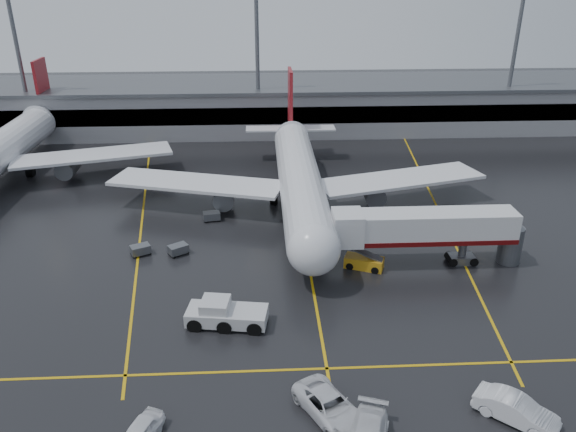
{
  "coord_description": "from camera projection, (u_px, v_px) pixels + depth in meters",
  "views": [
    {
      "loc": [
        -4.79,
        -56.23,
        28.73
      ],
      "look_at": [
        -2.0,
        -2.0,
        4.0
      ],
      "focal_mm": 34.73,
      "sensor_mm": 36.0,
      "label": 1
    }
  ],
  "objects": [
    {
      "name": "baggage_cart_a",
      "position": [
        178.0,
        249.0,
        59.96
      ],
      "size": [
        2.39,
        2.19,
        1.12
      ],
      "color": "#595B60",
      "rests_on": "ground"
    },
    {
      "name": "apron_line_centre",
      "position": [
        305.0,
        240.0,
        63.23
      ],
      "size": [
        0.25,
        90.0,
        0.02
      ],
      "primitive_type": "cube",
      "color": "gold",
      "rests_on": "ground"
    },
    {
      "name": "belt_loader",
      "position": [
        364.0,
        262.0,
        57.32
      ],
      "size": [
        4.25,
        2.97,
        2.48
      ],
      "color": "orange",
      "rests_on": "ground"
    },
    {
      "name": "jet_bridge",
      "position": [
        426.0,
        230.0,
        56.71
      ],
      "size": [
        19.9,
        3.4,
        6.05
      ],
      "color": "silver",
      "rests_on": "ground"
    },
    {
      "name": "service_van_a",
      "position": [
        330.0,
        406.0,
        38.4
      ],
      "size": [
        5.45,
        6.73,
        1.7
      ],
      "primitive_type": "imported",
      "rotation": [
        0.0,
        0.0,
        0.51
      ],
      "color": "silver",
      "rests_on": "ground"
    },
    {
      "name": "service_van_c",
      "position": [
        516.0,
        410.0,
        38.0
      ],
      "size": [
        5.54,
        5.16,
        1.85
      ],
      "primitive_type": "imported",
      "rotation": [
        0.0,
        0.0,
        0.86
      ],
      "color": "silver",
      "rests_on": "ground"
    },
    {
      "name": "pushback_tractor",
      "position": [
        225.0,
        314.0,
        48.2
      ],
      "size": [
        7.27,
        3.88,
        2.48
      ],
      "color": "#BCBCBF",
      "rests_on": "ground"
    },
    {
      "name": "baggage_cart_c",
      "position": [
        212.0,
        216.0,
        67.84
      ],
      "size": [
        2.2,
        1.64,
        1.12
      ],
      "color": "#595B60",
      "rests_on": "ground"
    },
    {
      "name": "baggage_cart_b",
      "position": [
        140.0,
        249.0,
        59.89
      ],
      "size": [
        2.37,
        2.06,
        1.12
      ],
      "color": "#595B60",
      "rests_on": "ground"
    },
    {
      "name": "light_mast_left",
      "position": [
        19.0,
        56.0,
        93.3
      ],
      "size": [
        3.0,
        1.2,
        25.45
      ],
      "color": "#595B60",
      "rests_on": "ground"
    },
    {
      "name": "terminal",
      "position": [
        285.0,
        105.0,
        105.01
      ],
      "size": [
        122.0,
        19.0,
        8.6
      ],
      "color": "gray",
      "rests_on": "ground"
    },
    {
      "name": "light_mast_mid",
      "position": [
        257.0,
        54.0,
        95.17
      ],
      "size": [
        3.0,
        1.2,
        25.45
      ],
      "color": "#595B60",
      "rests_on": "ground"
    },
    {
      "name": "apron_line_stop",
      "position": [
        327.0,
        368.0,
        43.24
      ],
      "size": [
        60.0,
        0.25,
        0.02
      ],
      "primitive_type": "cube",
      "color": "gold",
      "rests_on": "ground"
    },
    {
      "name": "apron_line_right",
      "position": [
        435.0,
        203.0,
        73.16
      ],
      "size": [
        7.57,
        69.64,
        0.02
      ],
      "primitive_type": "cube",
      "rotation": [
        0.0,
        0.0,
        -0.1
      ],
      "color": "gold",
      "rests_on": "ground"
    },
    {
      "name": "light_mast_right",
      "position": [
        515.0,
        52.0,
        97.28
      ],
      "size": [
        3.0,
        1.2,
        25.45
      ],
      "color": "#595B60",
      "rests_on": "ground"
    },
    {
      "name": "apron_line_left",
      "position": [
        143.0,
        209.0,
        71.38
      ],
      "size": [
        9.99,
        69.35,
        0.02
      ],
      "primitive_type": "cube",
      "rotation": [
        0.0,
        0.0,
        0.14
      ],
      "color": "gold",
      "rests_on": "ground"
    },
    {
      "name": "ground",
      "position": [
        305.0,
        240.0,
        63.24
      ],
      "size": [
        220.0,
        220.0,
        0.0
      ],
      "primitive_type": "plane",
      "color": "black",
      "rests_on": "ground"
    },
    {
      "name": "main_airliner",
      "position": [
        299.0,
        176.0,
        70.31
      ],
      "size": [
        48.8,
        45.6,
        14.1
      ],
      "color": "silver",
      "rests_on": "ground"
    }
  ]
}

